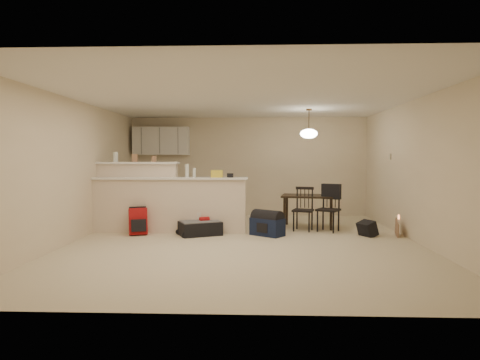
{
  "coord_description": "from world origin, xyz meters",
  "views": [
    {
      "loc": [
        0.21,
        -7.44,
        1.48
      ],
      "look_at": [
        -0.1,
        0.7,
        1.05
      ],
      "focal_mm": 32.0,
      "sensor_mm": 36.0,
      "label": 1
    }
  ],
  "objects_px": {
    "dining_chair_far": "(328,208)",
    "black_daypack": "(367,229)",
    "dining_chair_near": "(303,209)",
    "navy_duffel": "(267,227)",
    "dining_table": "(308,199)",
    "suitcase": "(200,228)",
    "pendant_lamp": "(309,133)",
    "red_backpack": "(138,222)"
  },
  "relations": [
    {
      "from": "suitcase",
      "to": "black_daypack",
      "type": "xyz_separation_m",
      "value": [
        3.16,
        0.0,
        0.01
      ]
    },
    {
      "from": "dining_chair_far",
      "to": "dining_chair_near",
      "type": "bearing_deg",
      "value": -158.45
    },
    {
      "from": "dining_chair_near",
      "to": "navy_duffel",
      "type": "relative_size",
      "value": 1.44
    },
    {
      "from": "dining_table",
      "to": "pendant_lamp",
      "type": "bearing_deg",
      "value": -170.97
    },
    {
      "from": "pendant_lamp",
      "to": "suitcase",
      "type": "distance_m",
      "value": 3.03
    },
    {
      "from": "dining_table",
      "to": "red_backpack",
      "type": "distance_m",
      "value": 3.53
    },
    {
      "from": "dining_table",
      "to": "dining_chair_far",
      "type": "distance_m",
      "value": 0.62
    },
    {
      "from": "dining_chair_near",
      "to": "dining_chair_far",
      "type": "xyz_separation_m",
      "value": [
        0.49,
        -0.07,
        0.02
      ]
    },
    {
      "from": "pendant_lamp",
      "to": "dining_chair_near",
      "type": "relative_size",
      "value": 0.7
    },
    {
      "from": "pendant_lamp",
      "to": "suitcase",
      "type": "bearing_deg",
      "value": -155.42
    },
    {
      "from": "pendant_lamp",
      "to": "black_daypack",
      "type": "xyz_separation_m",
      "value": [
        0.99,
        -0.99,
        -1.85
      ]
    },
    {
      "from": "dining_chair_far",
      "to": "red_backpack",
      "type": "distance_m",
      "value": 3.74
    },
    {
      "from": "pendant_lamp",
      "to": "dining_chair_near",
      "type": "xyz_separation_m",
      "value": [
        -0.16,
        -0.43,
        -1.55
      ]
    },
    {
      "from": "pendant_lamp",
      "to": "black_daypack",
      "type": "height_order",
      "value": "pendant_lamp"
    },
    {
      "from": "dining_chair_far",
      "to": "black_daypack",
      "type": "xyz_separation_m",
      "value": [
        0.65,
        -0.49,
        -0.32
      ]
    },
    {
      "from": "dining_chair_far",
      "to": "black_daypack",
      "type": "height_order",
      "value": "dining_chair_far"
    },
    {
      "from": "dining_chair_far",
      "to": "black_daypack",
      "type": "distance_m",
      "value": 0.88
    },
    {
      "from": "pendant_lamp",
      "to": "dining_chair_far",
      "type": "relative_size",
      "value": 0.67
    },
    {
      "from": "red_backpack",
      "to": "navy_duffel",
      "type": "bearing_deg",
      "value": -19.61
    },
    {
      "from": "dining_table",
      "to": "suitcase",
      "type": "xyz_separation_m",
      "value": [
        -2.17,
        -0.99,
        -0.47
      ]
    },
    {
      "from": "navy_duffel",
      "to": "black_daypack",
      "type": "xyz_separation_m",
      "value": [
        1.88,
        0.0,
        -0.03
      ]
    },
    {
      "from": "suitcase",
      "to": "navy_duffel",
      "type": "bearing_deg",
      "value": -24.47
    },
    {
      "from": "dining_chair_far",
      "to": "suitcase",
      "type": "distance_m",
      "value": 2.58
    },
    {
      "from": "pendant_lamp",
      "to": "black_daypack",
      "type": "relative_size",
      "value": 1.97
    },
    {
      "from": "red_backpack",
      "to": "suitcase",
      "type": "bearing_deg",
      "value": -19.28
    },
    {
      "from": "dining_chair_near",
      "to": "navy_duffel",
      "type": "bearing_deg",
      "value": -124.23
    },
    {
      "from": "dining_chair_near",
      "to": "black_daypack",
      "type": "bearing_deg",
      "value": -7.64
    },
    {
      "from": "pendant_lamp",
      "to": "red_backpack",
      "type": "relative_size",
      "value": 1.22
    },
    {
      "from": "red_backpack",
      "to": "navy_duffel",
      "type": "height_order",
      "value": "red_backpack"
    },
    {
      "from": "dining_table",
      "to": "red_backpack",
      "type": "height_order",
      "value": "dining_table"
    },
    {
      "from": "dining_chair_near",
      "to": "suitcase",
      "type": "bearing_deg",
      "value": -146.08
    },
    {
      "from": "dining_chair_near",
      "to": "navy_duffel",
      "type": "height_order",
      "value": "dining_chair_near"
    },
    {
      "from": "pendant_lamp",
      "to": "red_backpack",
      "type": "distance_m",
      "value": 3.91
    },
    {
      "from": "dining_chair_near",
      "to": "red_backpack",
      "type": "bearing_deg",
      "value": -151.49
    },
    {
      "from": "dining_chair_near",
      "to": "dining_chair_far",
      "type": "bearing_deg",
      "value": 10.4
    },
    {
      "from": "dining_chair_far",
      "to": "red_backpack",
      "type": "height_order",
      "value": "dining_chair_far"
    },
    {
      "from": "red_backpack",
      "to": "dining_table",
      "type": "bearing_deg",
      "value": -3.26
    },
    {
      "from": "dining_table",
      "to": "suitcase",
      "type": "bearing_deg",
      "value": -146.38
    },
    {
      "from": "dining_chair_near",
      "to": "black_daypack",
      "type": "distance_m",
      "value": 1.31
    },
    {
      "from": "dining_table",
      "to": "navy_duffel",
      "type": "relative_size",
      "value": 1.96
    },
    {
      "from": "dining_table",
      "to": "dining_chair_near",
      "type": "height_order",
      "value": "dining_chair_near"
    },
    {
      "from": "pendant_lamp",
      "to": "red_backpack",
      "type": "xyz_separation_m",
      "value": [
        -3.36,
        -1.01,
        -1.74
      ]
    }
  ]
}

